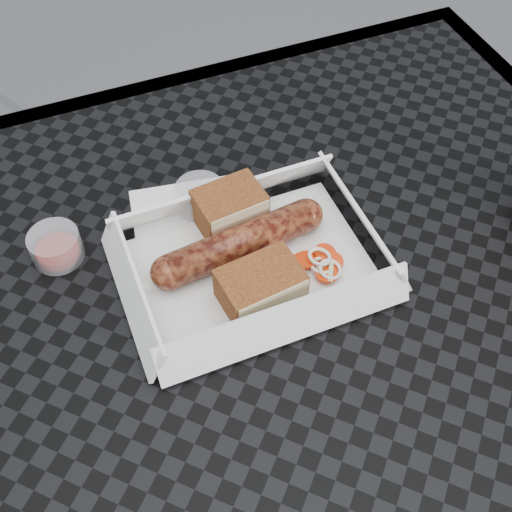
# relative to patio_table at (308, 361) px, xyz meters

# --- Properties ---
(patio_table) EXTENTS (0.80, 0.80, 0.74)m
(patio_table) POSITION_rel_patio_table_xyz_m (0.00, 0.00, 0.00)
(patio_table) COLOR black
(patio_table) RESTS_ON ground
(food_tray) EXTENTS (0.22, 0.15, 0.00)m
(food_tray) POSITION_rel_patio_table_xyz_m (-0.03, 0.08, 0.08)
(food_tray) COLOR white
(food_tray) RESTS_ON patio_table
(bratwurst) EXTENTS (0.18, 0.05, 0.03)m
(bratwurst) POSITION_rel_patio_table_xyz_m (-0.04, 0.10, 0.10)
(bratwurst) COLOR brown
(bratwurst) RESTS_ON food_tray
(bread_near) EXTENTS (0.07, 0.05, 0.04)m
(bread_near) POSITION_rel_patio_table_xyz_m (-0.03, 0.14, 0.10)
(bread_near) COLOR brown
(bread_near) RESTS_ON food_tray
(bread_far) EXTENTS (0.08, 0.06, 0.04)m
(bread_far) POSITION_rel_patio_table_xyz_m (-0.04, 0.04, 0.10)
(bread_far) COLOR brown
(bread_far) RESTS_ON food_tray
(veg_garnish) EXTENTS (0.03, 0.03, 0.00)m
(veg_garnish) POSITION_rel_patio_table_xyz_m (0.03, 0.05, 0.08)
(veg_garnish) COLOR red
(veg_garnish) RESTS_ON food_tray
(napkin) EXTENTS (0.14, 0.14, 0.00)m
(napkin) POSITION_rel_patio_table_xyz_m (-0.06, 0.15, 0.08)
(napkin) COLOR white
(napkin) RESTS_ON patio_table
(condiment_cup_sauce) EXTENTS (0.05, 0.05, 0.03)m
(condiment_cup_sauce) POSITION_rel_patio_table_xyz_m (-0.20, 0.16, 0.09)
(condiment_cup_sauce) COLOR maroon
(condiment_cup_sauce) RESTS_ON patio_table
(condiment_cup_empty) EXTENTS (0.05, 0.05, 0.03)m
(condiment_cup_empty) POSITION_rel_patio_table_xyz_m (-0.05, 0.17, 0.09)
(condiment_cup_empty) COLOR silver
(condiment_cup_empty) RESTS_ON patio_table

